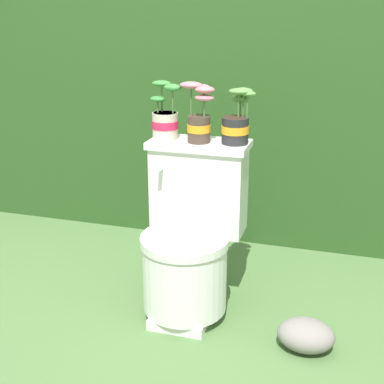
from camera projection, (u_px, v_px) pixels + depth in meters
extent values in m
plane|color=#4C703D|center=(183.00, 312.00, 2.37)|extent=(12.00, 12.00, 0.00)
cube|color=#284C1E|center=(245.00, 89.00, 3.25)|extent=(4.31, 0.94, 1.59)
cube|color=silver|center=(185.00, 311.00, 2.34)|extent=(0.24, 0.32, 0.04)
cylinder|color=silver|center=(185.00, 276.00, 2.28)|extent=(0.36, 0.36, 0.30)
cylinder|color=silver|center=(185.00, 240.00, 2.23)|extent=(0.37, 0.37, 0.04)
cube|color=silver|center=(199.00, 189.00, 2.37)|extent=(0.41, 0.18, 0.38)
cube|color=silver|center=(199.00, 144.00, 2.30)|extent=(0.43, 0.21, 0.03)
cylinder|color=silver|center=(159.00, 170.00, 2.26)|extent=(0.02, 0.05, 0.02)
cylinder|color=beige|center=(165.00, 126.00, 2.32)|extent=(0.11, 0.11, 0.11)
cylinder|color=#D1234C|center=(165.00, 124.00, 2.32)|extent=(0.11, 0.11, 0.03)
cylinder|color=#332319|center=(165.00, 114.00, 2.30)|extent=(0.10, 0.10, 0.01)
cylinder|color=#4C753D|center=(158.00, 107.00, 2.29)|extent=(0.01, 0.01, 0.05)
ellipsoid|color=#387F38|center=(158.00, 99.00, 2.28)|extent=(0.07, 0.05, 0.03)
cylinder|color=#4C753D|center=(162.00, 99.00, 2.30)|extent=(0.01, 0.01, 0.11)
ellipsoid|color=#387F38|center=(161.00, 83.00, 2.28)|extent=(0.09, 0.06, 0.03)
cylinder|color=#4C753D|center=(173.00, 102.00, 2.27)|extent=(0.01, 0.01, 0.10)
ellipsoid|color=#387F38|center=(173.00, 88.00, 2.25)|extent=(0.08, 0.05, 0.03)
cylinder|color=#47382D|center=(199.00, 129.00, 2.26)|extent=(0.10, 0.10, 0.11)
cylinder|color=orange|center=(199.00, 128.00, 2.26)|extent=(0.10, 0.10, 0.03)
cylinder|color=#332319|center=(199.00, 117.00, 2.24)|extent=(0.09, 0.09, 0.01)
cylinder|color=#4C753D|center=(203.00, 102.00, 2.23)|extent=(0.01, 0.01, 0.11)
ellipsoid|color=#B26B75|center=(204.00, 87.00, 2.21)|extent=(0.05, 0.04, 0.02)
cylinder|color=#4C753D|center=(204.00, 108.00, 2.21)|extent=(0.01, 0.01, 0.07)
ellipsoid|color=#B26B75|center=(204.00, 98.00, 2.20)|extent=(0.08, 0.06, 0.03)
cylinder|color=#4C753D|center=(204.00, 104.00, 2.21)|extent=(0.01, 0.01, 0.10)
ellipsoid|color=#B26B75|center=(205.00, 90.00, 2.19)|extent=(0.09, 0.06, 0.03)
cylinder|color=#4C753D|center=(191.00, 101.00, 2.23)|extent=(0.01, 0.01, 0.12)
ellipsoid|color=#B26B75|center=(191.00, 85.00, 2.21)|extent=(0.10, 0.07, 0.03)
cylinder|color=#262628|center=(235.00, 130.00, 2.24)|extent=(0.11, 0.11, 0.11)
cylinder|color=orange|center=(235.00, 129.00, 2.24)|extent=(0.12, 0.12, 0.03)
cylinder|color=#332319|center=(235.00, 119.00, 2.22)|extent=(0.10, 0.10, 0.01)
cylinder|color=#4C753D|center=(243.00, 105.00, 2.21)|extent=(0.01, 0.01, 0.10)
ellipsoid|color=#569342|center=(244.00, 91.00, 2.19)|extent=(0.08, 0.06, 0.03)
cylinder|color=#4C753D|center=(238.00, 105.00, 2.20)|extent=(0.01, 0.01, 0.10)
ellipsoid|color=#569342|center=(239.00, 91.00, 2.18)|extent=(0.08, 0.06, 0.03)
cylinder|color=#4C753D|center=(240.00, 108.00, 2.24)|extent=(0.01, 0.01, 0.06)
ellipsoid|color=#569342|center=(241.00, 98.00, 2.23)|extent=(0.08, 0.06, 0.03)
cylinder|color=#4C753D|center=(247.00, 106.00, 2.20)|extent=(0.01, 0.01, 0.09)
ellipsoid|color=#569342|center=(248.00, 94.00, 2.18)|extent=(0.07, 0.05, 0.02)
ellipsoid|color=gray|center=(306.00, 335.00, 2.10)|extent=(0.23, 0.18, 0.12)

